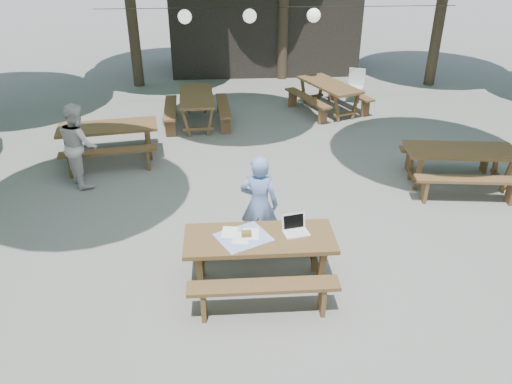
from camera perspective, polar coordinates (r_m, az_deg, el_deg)
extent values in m
plane|color=#61615C|center=(8.24, 3.17, -4.04)|extent=(80.00, 80.00, 0.00)
cube|color=black|center=(17.72, 0.80, 18.51)|extent=(6.00, 3.00, 2.80)
cube|color=brown|center=(6.64, 0.41, -5.37)|extent=(2.00, 0.80, 0.06)
cube|color=brown|center=(6.28, 0.86, -10.71)|extent=(1.90, 0.28, 0.05)
cube|color=brown|center=(7.33, 0.03, -4.32)|extent=(1.90, 0.28, 0.05)
cube|color=brown|center=(6.85, 0.40, -7.98)|extent=(1.70, 0.70, 0.69)
cube|color=brown|center=(10.79, -16.61, 7.13)|extent=(2.10, 1.10, 0.06)
cube|color=brown|center=(10.28, -16.52, 4.47)|extent=(1.92, 0.57, 0.05)
cube|color=brown|center=(11.49, -16.33, 7.00)|extent=(1.92, 0.57, 0.05)
cube|color=brown|center=(10.92, -16.34, 5.29)|extent=(1.79, 0.96, 0.69)
cube|color=brown|center=(9.97, 22.43, 4.39)|extent=(2.08, 1.03, 0.06)
cube|color=brown|center=(9.52, 23.27, 1.31)|extent=(1.92, 0.50, 0.05)
cube|color=brown|center=(10.63, 21.15, 4.49)|extent=(1.92, 0.50, 0.05)
cube|color=brown|center=(10.11, 22.05, 2.46)|extent=(1.77, 0.90, 0.69)
cube|color=brown|center=(12.42, -6.84, 10.84)|extent=(0.92, 2.04, 0.06)
cube|color=brown|center=(12.53, -3.75, 9.83)|extent=(0.39, 1.91, 0.05)
cube|color=brown|center=(12.52, -9.78, 9.47)|extent=(0.39, 1.91, 0.05)
cube|color=brown|center=(12.54, -6.74, 9.21)|extent=(0.80, 1.74, 0.69)
cube|color=brown|center=(13.41, 8.38, 12.05)|extent=(1.49, 2.15, 0.06)
cube|color=brown|center=(13.85, 10.58, 11.22)|extent=(0.97, 1.87, 0.05)
cube|color=brown|center=(13.15, 5.89, 10.63)|extent=(0.97, 1.87, 0.05)
cube|color=brown|center=(13.52, 8.27, 10.52)|extent=(1.29, 1.84, 0.69)
imported|color=#6F8CCA|center=(7.31, 0.38, -1.44)|extent=(0.63, 0.49, 1.55)
imported|color=silver|center=(9.87, -19.61, 5.12)|extent=(0.90, 0.96, 1.58)
cube|color=silver|center=(14.39, 11.25, 11.59)|extent=(0.57, 0.57, 0.04)
cube|color=silver|center=(14.51, 11.45, 12.78)|extent=(0.42, 0.20, 0.48)
cube|color=silver|center=(14.45, 11.17, 10.79)|extent=(0.55, 0.55, 0.38)
cube|color=white|center=(6.71, 4.60, -4.69)|extent=(0.37, 0.29, 0.02)
cube|color=white|center=(6.74, 4.30, -3.35)|extent=(0.34, 0.13, 0.23)
cube|color=black|center=(6.73, 4.32, -3.38)|extent=(0.28, 0.10, 0.19)
cube|color=#3861BF|center=(6.61, -1.46, -5.19)|extent=(0.83, 0.78, 0.01)
cube|color=white|center=(6.59, -1.75, -5.26)|extent=(0.24, 0.31, 0.00)
cube|color=white|center=(6.66, -0.59, -4.81)|extent=(0.23, 0.31, 0.00)
cube|color=white|center=(6.70, -3.04, -4.62)|extent=(0.25, 0.33, 0.00)
cube|color=brown|center=(6.61, -1.10, -4.79)|extent=(0.13, 0.09, 0.06)
cylinder|color=black|center=(13.11, 2.53, 20.35)|extent=(9.00, 0.02, 0.02)
sphere|color=white|center=(13.09, -8.15, 19.22)|extent=(0.34, 0.34, 0.34)
sphere|color=white|center=(13.08, -0.72, 19.47)|extent=(0.34, 0.34, 0.34)
sphere|color=white|center=(13.27, 6.61, 19.43)|extent=(0.34, 0.34, 0.34)
cylinder|color=#2D2319|center=(15.73, -14.22, 20.54)|extent=(0.32, 0.32, 5.00)
cylinder|color=#2D2319|center=(16.17, 3.17, 20.50)|extent=(0.32, 0.32, 4.45)
cylinder|color=#2D2319|center=(16.37, 20.45, 19.34)|extent=(0.32, 0.32, 4.64)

